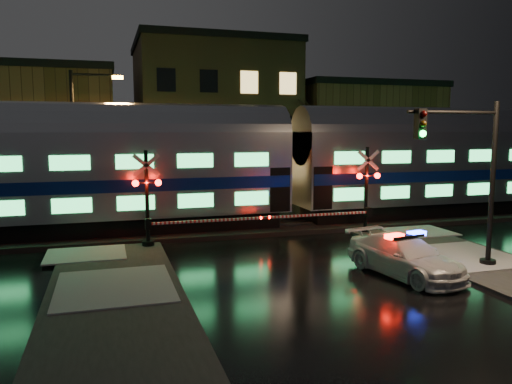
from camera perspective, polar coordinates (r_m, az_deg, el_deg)
ground at (r=20.33m, az=2.79°, el=-6.98°), size 120.00×120.00×0.00m
ballast at (r=24.95m, az=-1.07°, el=-4.04°), size 90.00×4.20×0.24m
sidewalk_left at (r=13.48m, az=-15.56°, el=-14.38°), size 4.00×20.00×0.12m
building_left at (r=41.06m, az=-25.88°, el=5.77°), size 14.00×10.00×9.00m
building_mid at (r=41.97m, az=-5.00°, el=8.17°), size 12.00×11.00×11.50m
building_right at (r=45.98m, az=11.31°, el=6.09°), size 12.00×10.00×8.50m
train at (r=25.26m, az=3.99°, el=3.55°), size 51.00×3.12×5.92m
police_car at (r=17.83m, az=16.64°, el=-7.05°), size 2.68×4.87×1.49m
crossing_signal_right at (r=24.03m, az=11.83°, el=-0.76°), size 5.86×0.66×4.15m
crossing_signal_left at (r=21.21m, az=-11.34°, el=-1.82°), size 5.81×0.66×4.12m
traffic_light at (r=18.88m, az=23.40°, el=1.09°), size 3.84×0.70×5.93m
streetlight at (r=27.60m, az=-19.55°, el=5.98°), size 2.67×0.28×7.98m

